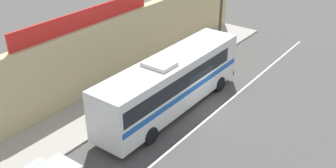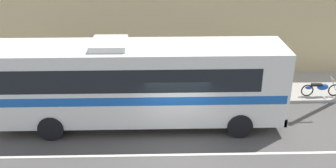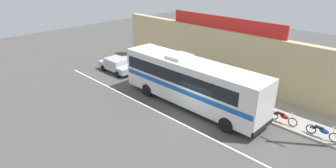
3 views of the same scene
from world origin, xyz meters
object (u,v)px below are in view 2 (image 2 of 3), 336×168
at_px(motorcycle_blue, 270,89).
at_px(pedestrian_near_shop, 154,72).
at_px(motorcycle_orange, 320,88).
at_px(intercity_bus, 138,80).

relative_size(motorcycle_blue, pedestrian_near_shop, 1.12).
height_order(motorcycle_orange, pedestrian_near_shop, pedestrian_near_shop).
relative_size(motorcycle_blue, motorcycle_orange, 0.97).
height_order(intercity_bus, motorcycle_blue, intercity_bus).
distance_m(motorcycle_orange, pedestrian_near_shop, 8.23).
height_order(intercity_bus, motorcycle_orange, intercity_bus).
bearing_deg(motorcycle_blue, intercity_bus, -160.22).
xyz_separation_m(intercity_bus, pedestrian_near_shop, (0.61, 3.12, -0.94)).
xyz_separation_m(intercity_bus, motorcycle_blue, (6.30, 2.27, -1.50)).
distance_m(intercity_bus, pedestrian_near_shop, 3.32).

